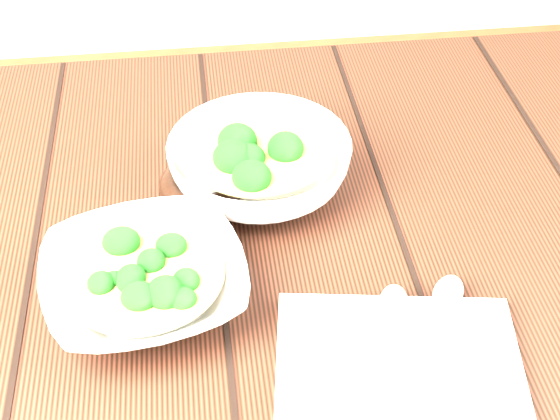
% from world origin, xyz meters
% --- Properties ---
extents(table, '(1.20, 0.80, 0.75)m').
position_xyz_m(table, '(0.00, 0.00, 0.63)').
color(table, '#34170E').
rests_on(table, ground).
extents(soup_bowl_front, '(0.23, 0.23, 0.06)m').
position_xyz_m(soup_bowl_front, '(-0.10, -0.08, 0.78)').
color(soup_bowl_front, silver).
rests_on(soup_bowl_front, table).
extents(soup_bowl_back, '(0.24, 0.24, 0.08)m').
position_xyz_m(soup_bowl_back, '(0.04, 0.08, 0.79)').
color(soup_bowl_back, silver).
rests_on(soup_bowl_back, table).
extents(trivet, '(0.13, 0.13, 0.02)m').
position_xyz_m(trivet, '(-0.03, 0.08, 0.76)').
color(trivet, black).
rests_on(trivet, table).
extents(napkin, '(0.25, 0.22, 0.01)m').
position_xyz_m(napkin, '(0.13, -0.21, 0.76)').
color(napkin, beige).
rests_on(napkin, table).
extents(spoon_left, '(0.07, 0.18, 0.01)m').
position_xyz_m(spoon_left, '(0.13, -0.17, 0.77)').
color(spoon_left, '#B4AD9F').
rests_on(spoon_left, napkin).
extents(spoon_right, '(0.11, 0.17, 0.01)m').
position_xyz_m(spoon_right, '(0.18, -0.16, 0.77)').
color(spoon_right, '#B4AD9F').
rests_on(spoon_right, napkin).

